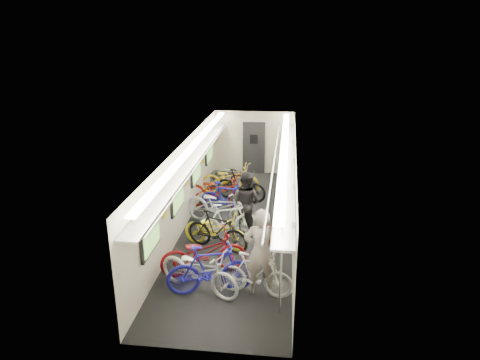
% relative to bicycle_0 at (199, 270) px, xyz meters
% --- Properties ---
extents(train_car_shell, '(10.00, 10.00, 10.00)m').
position_rel_bicycle_0_xyz_m(train_car_shell, '(0.08, 3.95, 1.15)').
color(train_car_shell, black).
rests_on(train_car_shell, ground).
extents(bicycle_0, '(2.02, 1.38, 1.01)m').
position_rel_bicycle_0_xyz_m(bicycle_0, '(0.00, 0.00, 0.00)').
color(bicycle_0, silver).
rests_on(bicycle_0, ground).
extents(bicycle_1, '(1.92, 1.00, 1.11)m').
position_rel_bicycle_0_xyz_m(bicycle_1, '(0.25, -0.03, 0.05)').
color(bicycle_1, '#221CAB').
rests_on(bicycle_1, ground).
extents(bicycle_2, '(2.07, 1.31, 1.03)m').
position_rel_bicycle_0_xyz_m(bicycle_2, '(-0.05, 0.71, 0.01)').
color(bicycle_2, maroon).
rests_on(bicycle_2, ground).
extents(bicycle_3, '(1.77, 1.05, 1.02)m').
position_rel_bicycle_0_xyz_m(bicycle_3, '(0.07, 1.86, 0.01)').
color(bicycle_3, black).
rests_on(bicycle_3, ground).
extents(bicycle_4, '(1.84, 1.07, 0.92)m').
position_rel_bicycle_0_xyz_m(bicycle_4, '(0.00, 2.00, -0.04)').
color(bicycle_4, yellow).
rests_on(bicycle_4, ground).
extents(bicycle_5, '(1.72, 1.08, 1.00)m').
position_rel_bicycle_0_xyz_m(bicycle_5, '(0.22, 2.51, -0.00)').
color(bicycle_5, white).
rests_on(bicycle_5, ground).
extents(bicycle_6, '(2.33, 1.60, 1.16)m').
position_rel_bicycle_0_xyz_m(bicycle_6, '(-0.12, 3.25, 0.08)').
color(bicycle_6, '#ACACB0').
rests_on(bicycle_6, ground).
extents(bicycle_7, '(1.68, 0.73, 0.98)m').
position_rel_bicycle_0_xyz_m(bicycle_7, '(-0.05, 4.18, -0.01)').
color(bicycle_7, '#1A1A9D').
rests_on(bicycle_7, ground).
extents(bicycle_8, '(2.27, 1.17, 1.14)m').
position_rel_bicycle_0_xyz_m(bicycle_8, '(-0.36, 4.45, 0.07)').
color(bicycle_8, maroon).
rests_on(bicycle_8, ground).
extents(bicycle_9, '(1.79, 0.97, 1.03)m').
position_rel_bicycle_0_xyz_m(bicycle_9, '(0.27, 5.25, 0.01)').
color(bicycle_9, black).
rests_on(bicycle_9, ground).
extents(bicycle_10, '(1.97, 0.73, 1.02)m').
position_rel_bicycle_0_xyz_m(bicycle_10, '(-0.16, 5.82, 0.01)').
color(bicycle_10, gold).
rests_on(bicycle_10, ground).
extents(bicycle_11, '(1.63, 0.66, 0.95)m').
position_rel_bicycle_0_xyz_m(bicycle_11, '(1.17, 0.01, -0.03)').
color(bicycle_11, white).
rests_on(bicycle_11, ground).
extents(bicycle_12, '(1.98, 1.32, 0.98)m').
position_rel_bicycle_0_xyz_m(bicycle_12, '(-0.10, 6.18, -0.01)').
color(bicycle_12, slate).
rests_on(bicycle_12, ground).
extents(passenger_near, '(0.72, 0.49, 1.91)m').
position_rel_bicycle_0_xyz_m(passenger_near, '(1.27, 0.08, 0.45)').
color(passenger_near, gray).
rests_on(passenger_near, ground).
extents(passenger_mid, '(1.05, 0.97, 1.73)m').
position_rel_bicycle_0_xyz_m(passenger_mid, '(0.68, 2.94, 0.36)').
color(passenger_mid, black).
rests_on(passenger_mid, ground).
extents(backpack, '(0.29, 0.20, 0.38)m').
position_rel_bicycle_0_xyz_m(backpack, '(1.31, 0.28, 0.78)').
color(backpack, '#9E120F').
rests_on(backpack, passenger_near).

